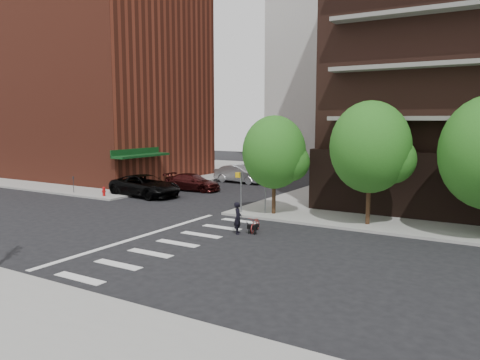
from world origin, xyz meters
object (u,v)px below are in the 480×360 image
(parked_car_silver, at_px, (241,174))
(dog_walker, at_px, (238,218))
(parked_car_black, at_px, (145,186))
(parked_car_maroon, at_px, (193,182))
(scooter, at_px, (255,224))
(fire_hydrant, at_px, (104,191))

(parked_car_silver, distance_m, dog_walker, 20.52)
(parked_car_black, xyz_separation_m, dog_walker, (12.71, -6.76, -0.00))
(parked_car_black, bearing_deg, parked_car_maroon, -11.53)
(scooter, bearing_deg, parked_car_maroon, 125.56)
(parked_car_maroon, height_order, parked_car_silver, parked_car_silver)
(fire_hydrant, bearing_deg, parked_car_silver, 70.67)
(fire_hydrant, relative_size, scooter, 0.46)
(parked_car_maroon, bearing_deg, dog_walker, -139.98)
(scooter, distance_m, dog_walker, 1.13)
(fire_hydrant, height_order, parked_car_silver, parked_car_silver)
(parked_car_black, distance_m, dog_walker, 14.40)
(fire_hydrant, distance_m, parked_car_maroon, 7.59)
(fire_hydrant, height_order, scooter, fire_hydrant)
(fire_hydrant, relative_size, parked_car_black, 0.12)
(parked_car_black, distance_m, parked_car_silver, 11.17)
(parked_car_maroon, bearing_deg, parked_car_silver, -13.81)
(parked_car_black, bearing_deg, parked_car_silver, -6.56)
(dog_walker, bearing_deg, fire_hydrant, 49.70)
(parked_car_silver, relative_size, scooter, 3.34)
(parked_car_silver, distance_m, scooter, 20.11)
(fire_hydrant, bearing_deg, parked_car_black, 43.96)
(parked_car_maroon, height_order, dog_walker, dog_walker)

